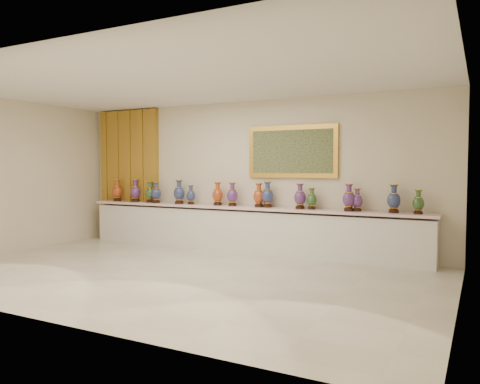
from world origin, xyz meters
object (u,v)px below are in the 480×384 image
object	(u,v)px
vase_1	(135,192)
vase_2	(150,193)
counter	(242,230)
vase_0	(117,191)

from	to	relation	value
vase_1	vase_2	bearing A→B (deg)	-1.15
counter	vase_2	world-z (taller)	vase_2
vase_0	vase_2	distance (m)	0.92
counter	vase_0	bearing A→B (deg)	-179.45
vase_1	counter	bearing A→B (deg)	-0.24
vase_1	vase_2	xyz separation A→B (m)	(0.43, -0.01, -0.02)
vase_0	vase_2	size ratio (longest dim) A/B	1.07
counter	vase_0	distance (m)	3.29
vase_0	vase_1	distance (m)	0.50
counter	vase_2	size ratio (longest dim) A/B	15.73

